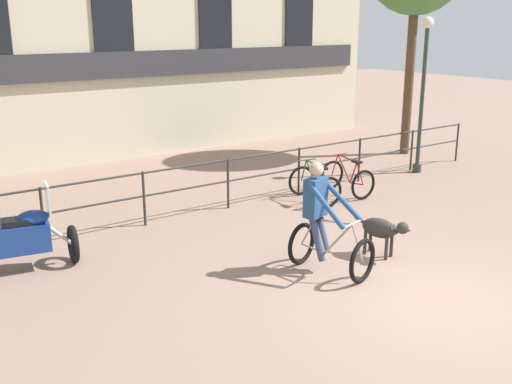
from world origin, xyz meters
name	(u,v)px	position (x,y,z in m)	size (l,w,h in m)	color
ground_plane	(431,299)	(0.00, 0.00, 0.00)	(60.00, 60.00, 0.00)	#8E7060
canal_railing	(228,175)	(0.00, 5.20, 0.71)	(15.05, 0.05, 1.05)	#2D2B28
building_facade	(107,0)	(0.00, 10.99, 4.26)	(18.00, 0.72, 8.56)	beige
cyclist_with_bike	(324,224)	(-0.56, 1.64, 0.76)	(0.95, 1.30, 1.70)	black
dog	(382,229)	(0.62, 1.53, 0.47)	(0.43, 1.01, 0.66)	#332D28
parked_motorcycle	(21,236)	(-4.34, 4.33, 0.56)	(1.70, 0.90, 1.35)	black
parked_bicycle_near_lamp	(315,185)	(1.78, 4.54, 0.36)	(0.80, 1.19, 0.86)	black
parked_bicycle_mid_left	(347,178)	(2.74, 4.54, 0.36)	(0.72, 1.14, 0.86)	black
street_lamp	(423,87)	(5.61, 4.98, 2.17)	(0.28, 0.28, 3.84)	#2D382D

